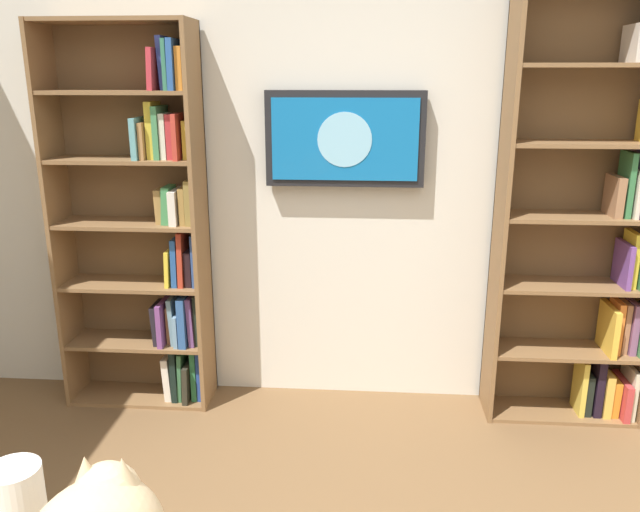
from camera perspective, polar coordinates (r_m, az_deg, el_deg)
name	(u,v)px	position (r m, az deg, el deg)	size (l,w,h in m)	color
wall_back	(350,154)	(3.31, 2.73, 9.23)	(4.52, 0.06, 2.70)	silver
bookshelf_left	(596,224)	(3.39, 23.78, 2.66)	(0.78, 0.28, 2.15)	brown
bookshelf_right	(149,229)	(3.41, -15.27, 2.34)	(0.77, 0.28, 2.01)	brown
wall_mounted_tv	(345,139)	(3.22, 2.27, 10.56)	(0.80, 0.07, 0.48)	black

